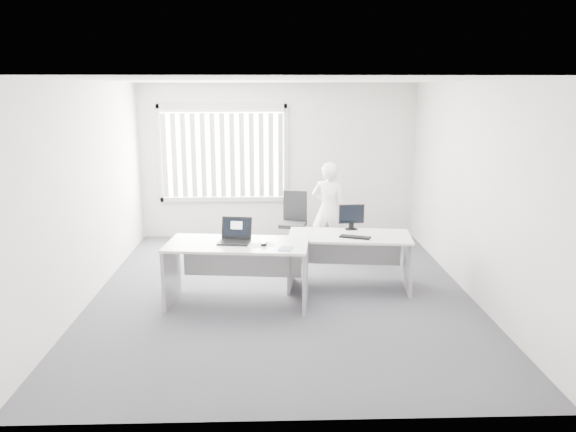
{
  "coord_description": "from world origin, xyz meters",
  "views": [
    {
      "loc": [
        -0.15,
        -7.18,
        2.71
      ],
      "look_at": [
        0.09,
        0.15,
        1.03
      ],
      "focal_mm": 35.0,
      "sensor_mm": 36.0,
      "label": 1
    }
  ],
  "objects_px": {
    "desk_near": "(237,260)",
    "laptop": "(234,232)",
    "desk_far": "(349,250)",
    "office_chair": "(294,231)",
    "person": "(329,210)",
    "monitor": "(351,217)"
  },
  "relations": [
    {
      "from": "office_chair",
      "to": "monitor",
      "type": "xyz_separation_m",
      "value": [
        0.74,
        -1.69,
        0.63
      ]
    },
    {
      "from": "desk_far",
      "to": "office_chair",
      "type": "distance_m",
      "value": 2.11
    },
    {
      "from": "desk_near",
      "to": "laptop",
      "type": "xyz_separation_m",
      "value": [
        -0.04,
        -0.01,
        0.38
      ]
    },
    {
      "from": "desk_near",
      "to": "laptop",
      "type": "bearing_deg",
      "value": -155.73
    },
    {
      "from": "monitor",
      "to": "office_chair",
      "type": "bearing_deg",
      "value": 109.41
    },
    {
      "from": "desk_near",
      "to": "monitor",
      "type": "bearing_deg",
      "value": 34.35
    },
    {
      "from": "desk_far",
      "to": "person",
      "type": "height_order",
      "value": "person"
    },
    {
      "from": "office_chair",
      "to": "monitor",
      "type": "height_order",
      "value": "monitor"
    },
    {
      "from": "person",
      "to": "monitor",
      "type": "xyz_separation_m",
      "value": [
        0.19,
        -1.18,
        0.15
      ]
    },
    {
      "from": "desk_near",
      "to": "office_chair",
      "type": "xyz_separation_m",
      "value": [
        0.82,
        2.54,
        -0.28
      ]
    },
    {
      "from": "office_chair",
      "to": "person",
      "type": "xyz_separation_m",
      "value": [
        0.55,
        -0.52,
        0.48
      ]
    },
    {
      "from": "desk_near",
      "to": "desk_far",
      "type": "xyz_separation_m",
      "value": [
        1.5,
        0.55,
        -0.04
      ]
    },
    {
      "from": "person",
      "to": "laptop",
      "type": "distance_m",
      "value": 2.48
    },
    {
      "from": "person",
      "to": "office_chair",
      "type": "bearing_deg",
      "value": -23.71
    },
    {
      "from": "person",
      "to": "laptop",
      "type": "bearing_deg",
      "value": 74.84
    },
    {
      "from": "desk_near",
      "to": "desk_far",
      "type": "bearing_deg",
      "value": 26.1
    },
    {
      "from": "desk_near",
      "to": "office_chair",
      "type": "distance_m",
      "value": 2.68
    },
    {
      "from": "desk_near",
      "to": "laptop",
      "type": "distance_m",
      "value": 0.38
    },
    {
      "from": "office_chair",
      "to": "laptop",
      "type": "relative_size",
      "value": 2.53
    },
    {
      "from": "monitor",
      "to": "person",
      "type": "bearing_deg",
      "value": 95.06
    },
    {
      "from": "desk_near",
      "to": "office_chair",
      "type": "height_order",
      "value": "office_chair"
    },
    {
      "from": "person",
      "to": "monitor",
      "type": "bearing_deg",
      "value": 118.91
    }
  ]
}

